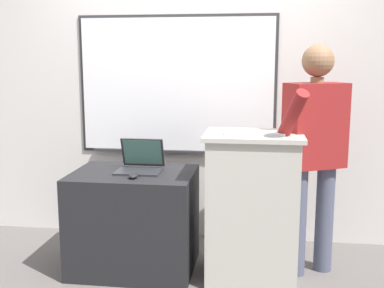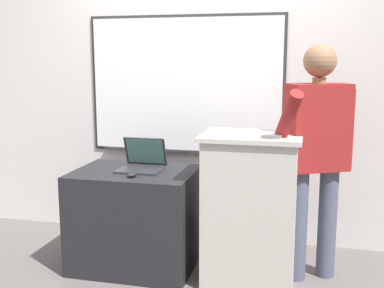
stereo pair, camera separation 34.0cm
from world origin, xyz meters
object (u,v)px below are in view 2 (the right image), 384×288
at_px(computer_mouse_by_laptop, 132,174).
at_px(laptop, 142,161).
at_px(person_presenter, 316,147).
at_px(wireless_keyboard, 252,134).
at_px(side_desk, 136,219).
at_px(lectern_podium, 250,209).

bearing_deg(computer_mouse_by_laptop, laptop, 91.38).
relative_size(person_presenter, wireless_keyboard, 4.13).
bearing_deg(side_desk, wireless_keyboard, -8.03).
bearing_deg(laptop, lectern_podium, -7.59).
height_order(lectern_podium, side_desk, lectern_podium).
bearing_deg(person_presenter, side_desk, 157.86).
height_order(laptop, computer_mouse_by_laptop, laptop).
xyz_separation_m(lectern_podium, side_desk, (-0.86, 0.06, -0.16)).
bearing_deg(wireless_keyboard, laptop, 168.13).
height_order(side_desk, computer_mouse_by_laptop, computer_mouse_by_laptop).
bearing_deg(wireless_keyboard, lectern_podium, 94.59).
height_order(person_presenter, laptop, person_presenter).
height_order(wireless_keyboard, computer_mouse_by_laptop, wireless_keyboard).
relative_size(side_desk, laptop, 2.73).
relative_size(wireless_keyboard, computer_mouse_by_laptop, 3.96).
relative_size(side_desk, computer_mouse_by_laptop, 8.77).
height_order(lectern_podium, laptop, lectern_podium).
xyz_separation_m(lectern_podium, computer_mouse_by_laptop, (-0.81, -0.12, 0.22)).
bearing_deg(side_desk, laptop, 50.47).
bearing_deg(wireless_keyboard, person_presenter, 27.99).
bearing_deg(computer_mouse_by_laptop, side_desk, 104.82).
distance_m(side_desk, laptop, 0.44).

